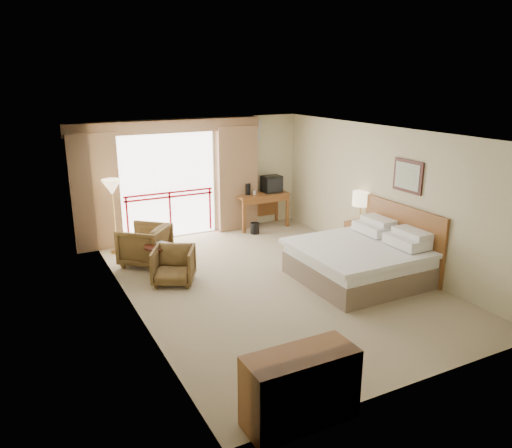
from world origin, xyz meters
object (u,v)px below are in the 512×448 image
table_lamp (361,199)px  wastebasket (255,228)px  dresser (300,388)px  armchair_near (175,283)px  bed (360,260)px  floor_lamp (112,190)px  desk (260,200)px  nightstand (360,238)px  armchair_far (146,264)px  tv (272,184)px  side_table (159,255)px

table_lamp → wastebasket: bearing=122.7°
table_lamp → dresser: (-4.00, -4.06, -0.75)m
armchair_near → bed: bearing=3.7°
armchair_near → floor_lamp: size_ratio=0.46×
wastebasket → dresser: (-2.62, -6.21, 0.28)m
table_lamp → desk: table_lamp is taller
dresser → nightstand: bearing=47.0°
nightstand → armchair_far: size_ratio=0.76×
armchair_near → dresser: bearing=-61.6°
tv → armchair_far: size_ratio=0.52×
nightstand → armchair_far: 4.47m
desk → dresser: desk is taller
table_lamp → desk: size_ratio=0.49×
tv → floor_lamp: size_ratio=0.29×
wastebasket → armchair_near: armchair_near is taller
table_lamp → armchair_far: size_ratio=0.73×
desk → armchair_near: desk is taller
wastebasket → armchair_far: size_ratio=0.31×
floor_lamp → dresser: size_ratio=1.28×
floor_lamp → dresser: (0.59, -6.38, -0.95)m
armchair_near → floor_lamp: 2.58m
table_lamp → tv: table_lamp is taller
nightstand → dresser: 5.67m
armchair_far → armchair_near: size_ratio=1.19×
armchair_near → floor_lamp: (-0.58, 2.11, 1.36)m
tv → floor_lamp: bearing=171.3°
table_lamp → floor_lamp: (-4.59, 2.32, 0.20)m
desk → armchair_far: desk is taller
tv → wastebasket: tv is taller
nightstand → armchair_near: 4.04m
bed → table_lamp: table_lamp is taller
table_lamp → floor_lamp: 5.15m
tv → armchair_near: (-3.33, -2.38, -1.06)m
desk → floor_lamp: size_ratio=0.83×
nightstand → table_lamp: (0.00, 0.05, 0.83)m
bed → nightstand: 1.48m
desk → wastebasket: desk is taller
side_table → floor_lamp: bearing=106.1°
wastebasket → floor_lamp: size_ratio=0.17×
wastebasket → desk: bearing=52.0°
side_table → dresser: (0.13, -4.79, 0.02)m
nightstand → tv: bearing=99.8°
tv → side_table: 3.97m
bed → floor_lamp: (-3.67, 3.53, 0.98)m
bed → nightstand: bearing=51.5°
floor_lamp → side_table: bearing=-73.9°
bed → side_table: (-3.21, 1.94, 0.02)m
wastebasket → side_table: side_table is taller
bed → wastebasket: size_ratio=7.96×
side_table → desk: bearing=31.4°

